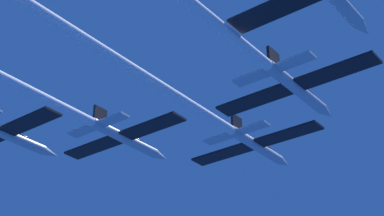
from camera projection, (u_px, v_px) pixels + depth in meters
The scene contains 2 objects.
jet_lead at pixel (135, 70), 65.39m from camera, with size 18.93×74.79×3.14m.
jet_right_wing at pixel (202, 12), 55.59m from camera, with size 18.93×59.86×3.14m.
Camera 1 is at (38.70, -63.69, -34.48)m, focal length 58.43 mm.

